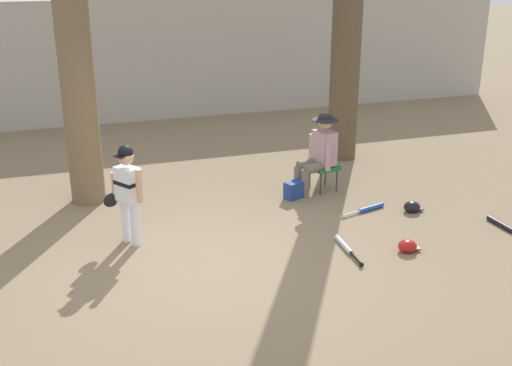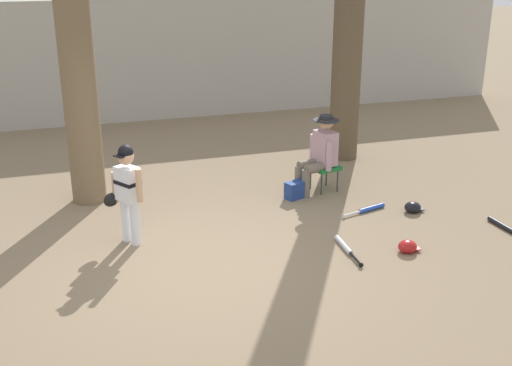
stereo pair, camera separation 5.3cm
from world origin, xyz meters
name	(u,v)px [view 2 (the right image)]	position (x,y,z in m)	size (l,w,h in m)	color
ground_plane	(206,266)	(0.00, 0.00, 0.00)	(60.00, 60.00, 0.00)	#7F6B51
concrete_back_wall	(126,61)	(0.00, 7.24, 1.29)	(18.00, 0.36, 2.58)	#ADA89E
tree_behind_spectator	(348,44)	(3.34, 3.38, 2.02)	(0.80, 0.80, 4.85)	brown
young_ballplayer	(127,188)	(-0.77, 0.93, 0.74)	(0.50, 0.52, 1.31)	white
folding_stool	(324,168)	(2.34, 1.92, 0.36)	(0.47, 0.47, 0.41)	#196B2D
seated_spectator	(320,152)	(2.25, 1.90, 0.64)	(0.68, 0.54, 1.20)	#6B6051
handbag_beside_stool	(296,190)	(1.81, 1.74, 0.13)	(0.34, 0.18, 0.26)	navy
bat_black_composite	(504,227)	(4.07, -0.18, 0.03)	(0.09, 0.81, 0.07)	black
bat_blue_youth	(369,209)	(2.62, 0.93, 0.03)	(0.75, 0.26, 0.07)	#2347AD
bat_aluminum_silver	(345,247)	(1.76, -0.11, 0.03)	(0.11, 0.82, 0.07)	#B7BCC6
batting_helmet_black	(413,207)	(3.20, 0.71, 0.07)	(0.28, 0.22, 0.16)	black
batting_helmet_red	(408,247)	(2.47, -0.40, 0.07)	(0.28, 0.22, 0.16)	#A81919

